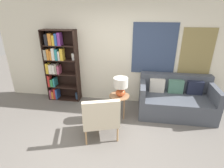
{
  "coord_description": "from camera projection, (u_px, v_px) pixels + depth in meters",
  "views": [
    {
      "loc": [
        0.56,
        -2.43,
        2.4
      ],
      "look_at": [
        0.04,
        1.03,
        0.9
      ],
      "focal_mm": 28.0,
      "sensor_mm": 36.0,
      "label": 1
    }
  ],
  "objects": [
    {
      "name": "ground_plane",
      "position": [
        102.0,
        150.0,
        3.23
      ],
      "size": [
        14.0,
        14.0,
        0.0
      ],
      "primitive_type": "plane",
      "color": "#66605B"
    },
    {
      "name": "wall_back",
      "position": [
        118.0,
        53.0,
        4.53
      ],
      "size": [
        6.4,
        0.08,
        2.7
      ],
      "color": "silver",
      "rests_on": "ground_plane"
    },
    {
      "name": "bookshelf",
      "position": [
        58.0,
        64.0,
        4.71
      ],
      "size": [
        0.89,
        0.3,
        1.94
      ],
      "color": "black",
      "rests_on": "ground_plane"
    },
    {
      "name": "armchair",
      "position": [
        101.0,
        117.0,
        3.36
      ],
      "size": [
        0.85,
        0.81,
        0.91
      ],
      "color": "tan",
      "rests_on": "ground_plane"
    },
    {
      "name": "couch",
      "position": [
        175.0,
        100.0,
        4.29
      ],
      "size": [
        1.74,
        0.93,
        0.92
      ],
      "color": "#474C56",
      "rests_on": "ground_plane"
    },
    {
      "name": "side_table",
      "position": [
        119.0,
        98.0,
        4.05
      ],
      "size": [
        0.47,
        0.47,
        0.58
      ],
      "color": "#99704C",
      "rests_on": "ground_plane"
    },
    {
      "name": "table_lamp",
      "position": [
        121.0,
        85.0,
        3.89
      ],
      "size": [
        0.33,
        0.33,
        0.44
      ],
      "color": "#C65128",
      "rests_on": "side_table"
    }
  ]
}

